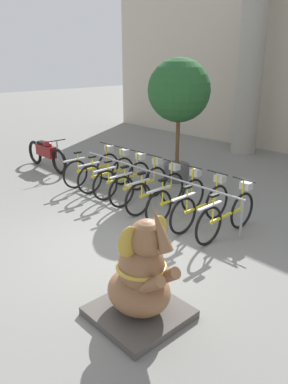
# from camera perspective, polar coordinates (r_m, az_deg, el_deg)

# --- Properties ---
(ground_plane) EXTENTS (60.00, 60.00, 0.00)m
(ground_plane) POSITION_cam_1_polar(r_m,az_deg,el_deg) (6.51, -4.70, -8.71)
(ground_plane) COLOR slate
(column_left) EXTENTS (1.03, 1.03, 5.16)m
(column_left) POSITION_cam_1_polar(r_m,az_deg,el_deg) (13.10, 15.84, 17.08)
(column_left) COLOR gray
(column_left) RESTS_ON ground_plane
(bike_rack) EXTENTS (4.73, 0.05, 0.77)m
(bike_rack) POSITION_cam_1_polar(r_m,az_deg,el_deg) (8.20, 1.22, 2.27)
(bike_rack) COLOR gray
(bike_rack) RESTS_ON ground_plane
(bicycle_0) EXTENTS (0.48, 1.73, 1.00)m
(bicycle_0) POSITION_cam_1_polar(r_m,az_deg,el_deg) (9.73, -7.76, 3.65)
(bicycle_0) COLOR black
(bicycle_0) RESTS_ON ground_plane
(bicycle_1) EXTENTS (0.48, 1.73, 1.00)m
(bicycle_1) POSITION_cam_1_polar(r_m,az_deg,el_deg) (9.28, -5.53, 2.94)
(bicycle_1) COLOR black
(bicycle_1) RESTS_ON ground_plane
(bicycle_2) EXTENTS (0.48, 1.73, 1.00)m
(bicycle_2) POSITION_cam_1_polar(r_m,az_deg,el_deg) (8.85, -3.13, 2.15)
(bicycle_2) COLOR black
(bicycle_2) RESTS_ON ground_plane
(bicycle_3) EXTENTS (0.48, 1.73, 1.00)m
(bicycle_3) POSITION_cam_1_polar(r_m,az_deg,el_deg) (8.42, -0.60, 1.24)
(bicycle_3) COLOR black
(bicycle_3) RESTS_ON ground_plane
(bicycle_4) EXTENTS (0.48, 1.73, 1.00)m
(bicycle_4) POSITION_cam_1_polar(r_m,az_deg,el_deg) (7.98, 2.00, 0.17)
(bicycle_4) COLOR black
(bicycle_4) RESTS_ON ground_plane
(bicycle_5) EXTENTS (0.48, 1.73, 1.00)m
(bicycle_5) POSITION_cam_1_polar(r_m,az_deg,el_deg) (7.60, 5.14, -0.93)
(bicycle_5) COLOR black
(bicycle_5) RESTS_ON ground_plane
(bicycle_6) EXTENTS (0.48, 1.73, 1.00)m
(bicycle_6) POSITION_cam_1_polar(r_m,az_deg,el_deg) (7.28, 8.79, -2.06)
(bicycle_6) COLOR black
(bicycle_6) RESTS_ON ground_plane
(bicycle_7) EXTENTS (0.48, 1.73, 1.00)m
(bicycle_7) POSITION_cam_1_polar(r_m,az_deg,el_deg) (6.96, 12.59, -3.37)
(bicycle_7) COLOR black
(bicycle_7) RESTS_ON ground_plane
(elephant_statue) EXTENTS (1.09, 1.09, 1.64)m
(elephant_statue) POSITION_cam_1_polar(r_m,az_deg,el_deg) (4.68, -0.42, -13.20)
(elephant_statue) COLOR #4C4742
(elephant_statue) RESTS_ON ground_plane
(motorcycle) EXTENTS (2.13, 0.55, 0.95)m
(motorcycle) POSITION_cam_1_polar(r_m,az_deg,el_deg) (11.30, -14.65, 5.76)
(motorcycle) COLOR black
(motorcycle) RESTS_ON ground_plane
(potted_tree) EXTENTS (1.57, 1.57, 3.11)m
(potted_tree) POSITION_cam_1_polar(r_m,az_deg,el_deg) (9.62, 5.35, 14.55)
(potted_tree) COLOR #4C4C4C
(potted_tree) RESTS_ON ground_plane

